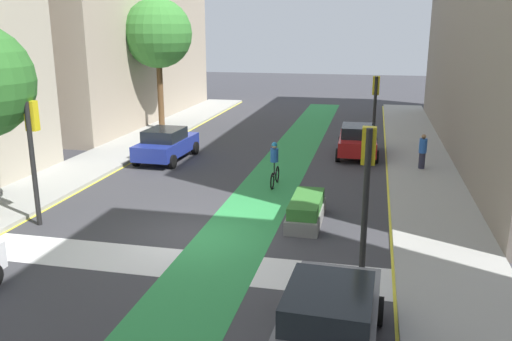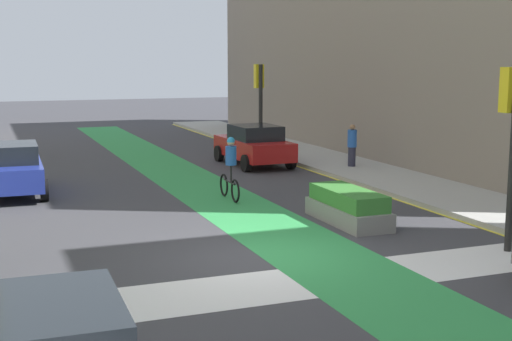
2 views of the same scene
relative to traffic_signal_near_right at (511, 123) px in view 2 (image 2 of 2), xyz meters
The scene contains 11 objects.
ground_plane 6.03m from the traffic_signal_near_right, 163.54° to the left, with size 120.00×120.00×0.00m, color #38383D.
bike_lane_paint 5.02m from the traffic_signal_near_right, 158.83° to the left, with size 2.40×60.00×0.01m, color #2D8C47.
crosswalk_band 5.85m from the traffic_signal_near_right, behind, with size 12.00×1.80×0.01m, color silver.
curb_stripe_right 3.25m from the traffic_signal_near_right, 60.57° to the left, with size 0.16×60.00×0.01m, color yellow.
traffic_signal_near_right is the anchor object (origin of this frame).
traffic_signal_far_right 14.76m from the traffic_signal_near_right, 89.50° to the left, with size 0.35×0.52×3.87m.
car_red_right_far 13.61m from the traffic_signal_near_right, 92.61° to the left, with size 2.11×4.24×1.57m.
car_blue_left_far 14.40m from the traffic_signal_near_right, 132.63° to the left, with size 2.13×4.25×1.57m.
cyclist_in_lane 8.39m from the traffic_signal_near_right, 116.95° to the left, with size 0.32×1.73×1.86m.
pedestrian_sidewalk_right_a 11.36m from the traffic_signal_near_right, 78.09° to the left, with size 0.34×0.34×1.56m.
median_planter 4.61m from the traffic_signal_near_right, 118.97° to the left, with size 1.05×2.81×0.85m.
Camera 2 is at (-5.20, -13.36, 4.06)m, focal length 49.50 mm.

